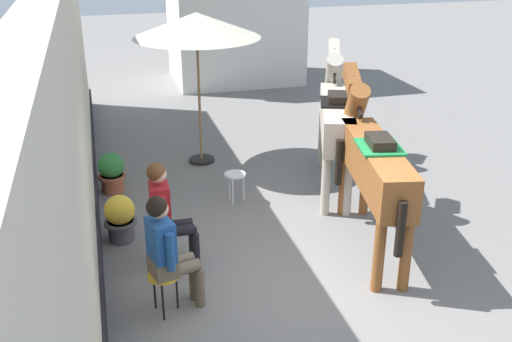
% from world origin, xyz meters
% --- Properties ---
extents(ground_plane, '(40.00, 40.00, 0.00)m').
position_xyz_m(ground_plane, '(0.00, 3.00, 0.00)').
color(ground_plane, slate).
extents(pub_facade_wall, '(0.34, 14.00, 3.40)m').
position_xyz_m(pub_facade_wall, '(-2.55, 1.50, 1.54)').
color(pub_facade_wall, beige).
rests_on(pub_facade_wall, ground_plane).
extents(distant_cottage, '(3.40, 2.60, 3.50)m').
position_xyz_m(distant_cottage, '(1.40, 9.89, 1.80)').
color(distant_cottage, silver).
rests_on(distant_cottage, ground_plane).
extents(seated_visitor_near, '(0.61, 0.48, 1.39)m').
position_xyz_m(seated_visitor_near, '(-1.67, 0.07, 0.78)').
color(seated_visitor_near, gold).
rests_on(seated_visitor_near, ground_plane).
extents(seated_visitor_far, '(0.61, 0.49, 1.39)m').
position_xyz_m(seated_visitor_far, '(-1.57, 0.94, 0.78)').
color(seated_visitor_far, gold).
rests_on(seated_visitor_far, ground_plane).
extents(saddled_horse_near, '(0.88, 2.96, 2.06)m').
position_xyz_m(saddled_horse_near, '(1.03, 0.87, 1.16)').
color(saddled_horse_near, brown).
rests_on(saddled_horse_near, ground_plane).
extents(saddled_horse_far, '(1.28, 2.87, 2.06)m').
position_xyz_m(saddled_horse_far, '(1.31, 2.77, 1.16)').
color(saddled_horse_far, '#B2A899').
rests_on(saddled_horse_far, ground_plane).
extents(flower_planter_inner_far, '(0.43, 0.43, 0.64)m').
position_xyz_m(flower_planter_inner_far, '(-2.09, 1.80, 0.33)').
color(flower_planter_inner_far, '#4C4C51').
rests_on(flower_planter_inner_far, ground_plane).
extents(flower_planter_farthest, '(0.43, 0.43, 0.64)m').
position_xyz_m(flower_planter_farthest, '(-2.13, 3.40, 0.33)').
color(flower_planter_farthest, '#A85638').
rests_on(flower_planter_farthest, ground_plane).
extents(cafe_parasol, '(2.10, 2.10, 2.58)m').
position_xyz_m(cafe_parasol, '(-0.55, 4.28, 2.36)').
color(cafe_parasol, black).
rests_on(cafe_parasol, ground_plane).
extents(spare_stool_white, '(0.32, 0.32, 0.46)m').
position_xyz_m(spare_stool_white, '(-0.36, 2.54, 0.40)').
color(spare_stool_white, white).
rests_on(spare_stool_white, ground_plane).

